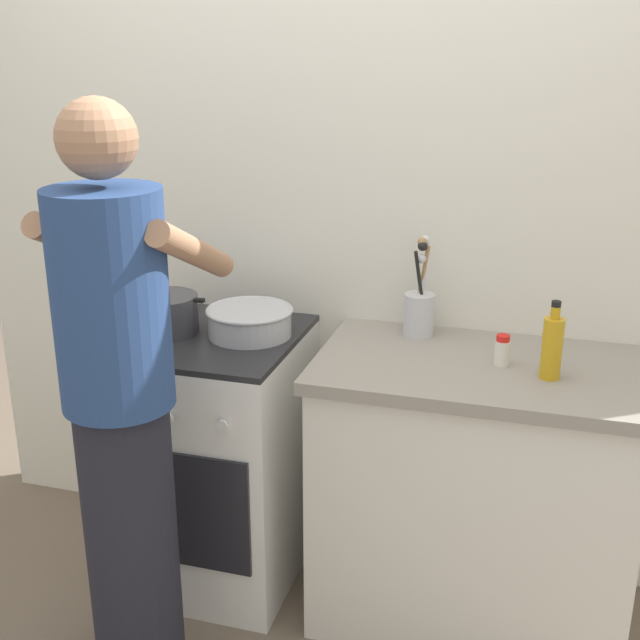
% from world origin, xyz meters
% --- Properties ---
extents(ground, '(6.00, 6.00, 0.00)m').
position_xyz_m(ground, '(0.00, 0.00, 0.00)').
color(ground, '#6B5B4C').
extents(back_wall, '(3.20, 0.10, 2.50)m').
position_xyz_m(back_wall, '(0.20, 0.50, 1.25)').
color(back_wall, silver).
rests_on(back_wall, ground).
extents(countertop, '(1.00, 0.60, 0.90)m').
position_xyz_m(countertop, '(0.55, 0.15, 0.45)').
color(countertop, silver).
rests_on(countertop, ground).
extents(stove_range, '(0.60, 0.62, 0.90)m').
position_xyz_m(stove_range, '(-0.35, 0.15, 0.45)').
color(stove_range, white).
rests_on(stove_range, ground).
extents(pot, '(0.28, 0.22, 0.13)m').
position_xyz_m(pot, '(-0.49, 0.14, 0.96)').
color(pot, '#38383D').
rests_on(pot, stove_range).
extents(mixing_bowl, '(0.29, 0.29, 0.09)m').
position_xyz_m(mixing_bowl, '(-0.21, 0.18, 0.95)').
color(mixing_bowl, '#B7B7BC').
rests_on(mixing_bowl, stove_range).
extents(utensil_crock, '(0.10, 0.10, 0.33)m').
position_xyz_m(utensil_crock, '(0.32, 0.35, 1.00)').
color(utensil_crock, silver).
rests_on(utensil_crock, countertop).
extents(spice_bottle, '(0.04, 0.04, 0.10)m').
position_xyz_m(spice_bottle, '(0.61, 0.15, 0.95)').
color(spice_bottle, silver).
rests_on(spice_bottle, countertop).
extents(oil_bottle, '(0.06, 0.06, 0.23)m').
position_xyz_m(oil_bottle, '(0.75, 0.09, 1.00)').
color(oil_bottle, gold).
rests_on(oil_bottle, countertop).
extents(person, '(0.41, 0.50, 1.70)m').
position_xyz_m(person, '(-0.35, -0.41, 0.86)').
color(person, black).
rests_on(person, ground).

